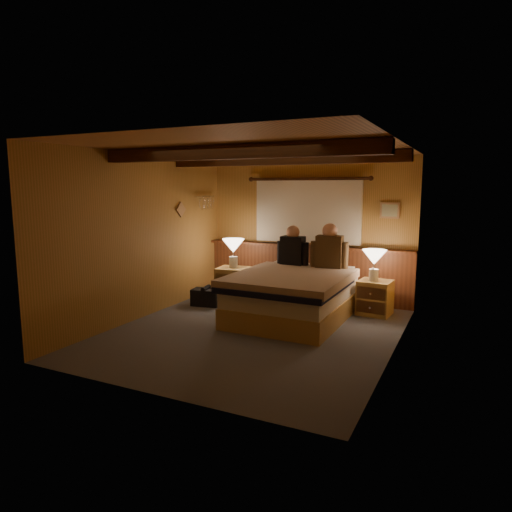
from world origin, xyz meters
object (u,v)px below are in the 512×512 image
Objects in this scene: person_right at (329,249)px; duffel_bag at (206,297)px; bed at (293,295)px; nightstand_left at (233,284)px; lamp_left at (233,247)px; lamp_right at (374,259)px; nightstand_right at (375,298)px; person_left at (293,249)px.

duffel_bag is at bearing -168.65° from person_right.
bed reaches higher than nightstand_left.
lamp_right is (2.33, 0.09, -0.05)m from lamp_left.
nightstand_right is 0.73× the size of person_right.
lamp_left is (0.00, 0.02, 0.62)m from nightstand_left.
person_left is 1.62m from duffel_bag.
nightstand_right is at bearing 2.83° from lamp_left.
lamp_right is 0.97× the size of duffel_bag.
bed is at bearing -66.30° from person_left.
person_right is (-0.68, -0.04, 0.11)m from lamp_right.
nightstand_right is 1.11× the size of lamp_right.
bed is at bearing -33.07° from nightstand_left.
bed is at bearing -13.57° from duffel_bag.
bed reaches higher than nightstand_right.
nightstand_left is 2.41m from lamp_right.
lamp_left is 0.75× the size of person_left.
lamp_left reaches higher than duffel_bag.
nightstand_left is 0.80× the size of person_right.
lamp_right is at bearing -1.79° from person_right.
nightstand_left reaches higher than nightstand_right.
bed is 4.13× the size of lamp_left.
bed is 3.09× the size of person_left.
lamp_right is 2.73m from duffel_bag.
nightstand_right is (1.03, 0.76, -0.09)m from bed.
person_left reaches higher than nightstand_left.
bed is 3.86× the size of nightstand_right.
nightstand_right is 0.59m from lamp_right.
lamp_left reaches higher than bed.
bed is 3.55× the size of nightstand_left.
lamp_right is at bearing -129.97° from nightstand_right.
duffel_bag is at bearing -166.47° from lamp_right.
person_right reaches higher than nightstand_left.
person_right reaches higher than person_left.
lamp_right is (-0.03, -0.02, 0.59)m from nightstand_right.
bed is 4.17× the size of duffel_bag.
nightstand_right is 1.00m from person_right.
lamp_right is 0.69m from person_right.
person_right is at bearing -169.04° from nightstand_right.
bed is at bearing -144.02° from lamp_right.
lamp_right is 1.29m from person_left.
lamp_left is (-2.36, -0.12, 0.64)m from nightstand_right.
duffel_bag is at bearing 176.40° from bed.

